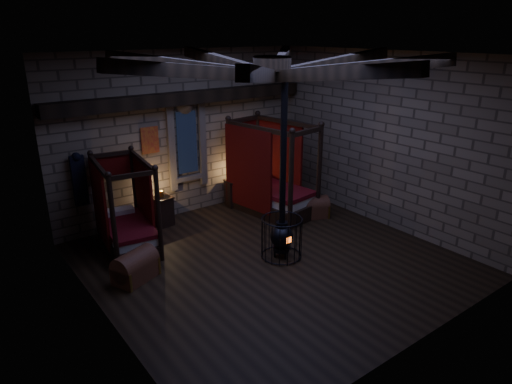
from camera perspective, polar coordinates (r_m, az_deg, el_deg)
room at (r=8.78m, az=1.63°, el=13.85°), size 7.02×7.02×4.29m
bed_left at (r=10.58m, az=-15.85°, el=-4.15°), size 1.26×2.04×2.01m
bed_right at (r=12.16m, az=1.75°, el=0.26°), size 1.54×2.45×2.41m
trunk_left at (r=9.29m, az=-14.85°, el=-9.03°), size 0.98×0.82×0.62m
trunk_right at (r=11.97m, az=7.09°, el=-1.95°), size 0.91×0.75×0.58m
nightstand_left at (r=11.57m, az=-11.58°, el=-2.31°), size 0.51×0.49×0.91m
nightstand_right at (r=12.61m, az=-2.76°, el=-0.10°), size 0.51×0.50×0.80m
stove at (r=9.71m, az=3.23°, el=-5.07°), size 0.88×0.88×4.05m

